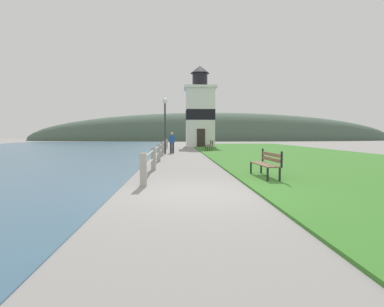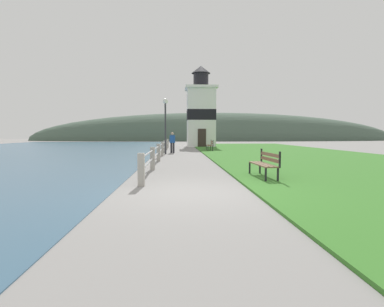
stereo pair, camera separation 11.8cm
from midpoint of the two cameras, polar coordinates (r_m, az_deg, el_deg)
ground_plane at (r=7.50m, az=0.19°, el=-7.47°), size 160.00×160.00×0.00m
grass_verge at (r=22.69m, az=17.28°, el=-0.00°), size 12.00×41.62×0.06m
seawall_railing at (r=19.68m, az=-5.93°, el=1.06°), size 0.18×22.77×0.93m
park_bench_near at (r=10.01m, az=13.75°, el=-1.62°), size 0.53×1.80×0.94m
park_bench_midway at (r=25.60m, az=3.26°, el=1.72°), size 0.51×1.92×0.94m
lighthouse at (r=34.16m, az=1.41°, el=7.81°), size 3.55×3.55×9.06m
person_strolling at (r=22.67m, az=-3.99°, el=2.24°), size 0.41×0.27×1.58m
lamp_post at (r=21.56m, az=-5.32°, el=7.16°), size 0.36×0.36×3.96m
distant_hillside at (r=65.65m, az=4.24°, el=2.50°), size 80.00×16.00×12.00m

